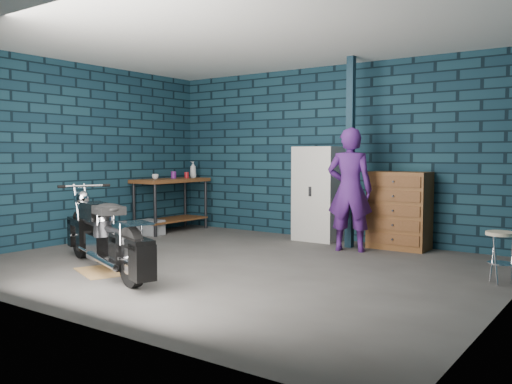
% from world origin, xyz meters
% --- Properties ---
extents(ground, '(6.00, 6.00, 0.00)m').
position_xyz_m(ground, '(0.00, 0.00, 0.00)').
color(ground, '#4C4A47').
rests_on(ground, ground).
extents(room_walls, '(6.02, 5.01, 2.71)m').
position_xyz_m(room_walls, '(0.00, 0.55, 1.90)').
color(room_walls, '#0E2431').
rests_on(room_walls, ground).
extents(support_post, '(0.10, 0.10, 2.70)m').
position_xyz_m(support_post, '(0.55, 1.95, 1.35)').
color(support_post, '#102634').
rests_on(support_post, ground).
extents(workbench, '(0.60, 1.40, 0.91)m').
position_xyz_m(workbench, '(-2.68, 1.65, 0.46)').
color(workbench, brown).
rests_on(workbench, ground).
extents(drip_mat, '(0.86, 0.76, 0.01)m').
position_xyz_m(drip_mat, '(-1.00, -1.14, 0.00)').
color(drip_mat, '#9C7A44').
rests_on(drip_mat, ground).
extents(motorcycle, '(2.23, 1.34, 0.95)m').
position_xyz_m(motorcycle, '(-1.00, -1.14, 0.48)').
color(motorcycle, black).
rests_on(motorcycle, ground).
extents(person, '(0.71, 0.57, 1.69)m').
position_xyz_m(person, '(0.68, 1.69, 0.85)').
color(person, '#451B67').
rests_on(person, ground).
extents(storage_bin, '(0.40, 0.28, 0.25)m').
position_xyz_m(storage_bin, '(-2.66, 1.15, 0.12)').
color(storage_bin, gray).
rests_on(storage_bin, ground).
extents(locker, '(0.68, 0.48, 1.45)m').
position_xyz_m(locker, '(-0.12, 2.23, 0.72)').
color(locker, beige).
rests_on(locker, ground).
extents(tool_chest, '(0.81, 0.45, 1.09)m').
position_xyz_m(tool_chest, '(1.17, 2.23, 0.54)').
color(tool_chest, brown).
rests_on(tool_chest, ground).
extents(shop_stool, '(0.38, 0.38, 0.54)m').
position_xyz_m(shop_stool, '(2.78, 0.83, 0.27)').
color(shop_stool, '#C0B191').
rests_on(shop_stool, ground).
extents(cup_a, '(0.13, 0.13, 0.09)m').
position_xyz_m(cup_a, '(-2.78, 1.37, 0.95)').
color(cup_a, '#C0B191').
rests_on(cup_a, workbench).
extents(mug_purple, '(0.11, 0.11, 0.12)m').
position_xyz_m(mug_purple, '(-2.72, 1.76, 0.97)').
color(mug_purple, '#5D1B6E').
rests_on(mug_purple, workbench).
extents(mug_red, '(0.10, 0.10, 0.11)m').
position_xyz_m(mug_red, '(-2.58, 1.93, 0.96)').
color(mug_red, maroon).
rests_on(mug_red, workbench).
extents(bottle, '(0.13, 0.13, 0.29)m').
position_xyz_m(bottle, '(-2.68, 2.21, 1.06)').
color(bottle, gray).
rests_on(bottle, workbench).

